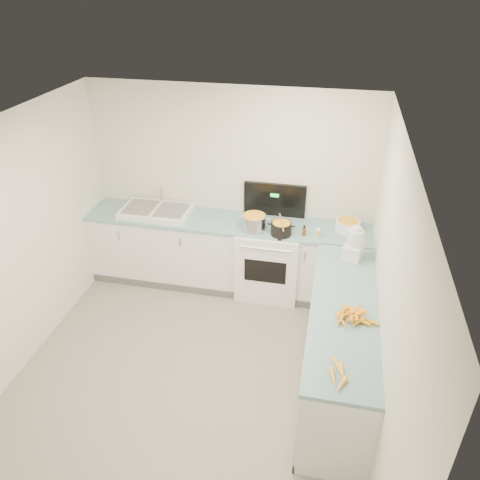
% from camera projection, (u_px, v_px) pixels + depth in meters
% --- Properties ---
extents(floor, '(3.50, 4.00, 0.00)m').
position_uv_depth(floor, '(189.00, 379.00, 4.75)').
color(floor, gray).
rests_on(floor, ground).
extents(ceiling, '(3.50, 4.00, 0.00)m').
position_uv_depth(ceiling, '(170.00, 142.00, 3.48)').
color(ceiling, silver).
rests_on(ceiling, ground).
extents(wall_back, '(3.50, 0.00, 2.50)m').
position_uv_depth(wall_back, '(231.00, 188.00, 5.80)').
color(wall_back, silver).
rests_on(wall_back, ground).
extents(wall_left, '(0.00, 4.00, 2.50)m').
position_uv_depth(wall_left, '(5.00, 257.00, 4.43)').
color(wall_left, silver).
rests_on(wall_left, ground).
extents(wall_right, '(0.00, 4.00, 2.50)m').
position_uv_depth(wall_right, '(386.00, 305.00, 3.80)').
color(wall_right, silver).
rests_on(wall_right, ground).
extents(counter_back, '(3.50, 0.62, 0.94)m').
position_uv_depth(counter_back, '(227.00, 253.00, 5.94)').
color(counter_back, white).
rests_on(counter_back, ground).
extents(counter_right, '(0.62, 2.20, 0.94)m').
position_uv_depth(counter_right, '(339.00, 345.00, 4.51)').
color(counter_right, white).
rests_on(counter_right, ground).
extents(stove, '(0.76, 0.65, 1.36)m').
position_uv_depth(stove, '(269.00, 258.00, 5.83)').
color(stove, white).
rests_on(stove, ground).
extents(sink, '(0.86, 0.52, 0.31)m').
position_uv_depth(sink, '(156.00, 211.00, 5.85)').
color(sink, white).
rests_on(sink, counter_back).
extents(steel_pot, '(0.32, 0.32, 0.21)m').
position_uv_depth(steel_pot, '(254.00, 223.00, 5.47)').
color(steel_pot, silver).
rests_on(steel_pot, stove).
extents(black_pot, '(0.30, 0.30, 0.17)m').
position_uv_depth(black_pot, '(281.00, 229.00, 5.38)').
color(black_pot, black).
rests_on(black_pot, stove).
extents(wooden_spoon, '(0.11, 0.41, 0.02)m').
position_uv_depth(wooden_spoon, '(282.00, 222.00, 5.34)').
color(wooden_spoon, '#AD7A47').
rests_on(wooden_spoon, black_pot).
extents(mixing_bowl, '(0.29, 0.29, 0.13)m').
position_uv_depth(mixing_bowl, '(348.00, 226.00, 5.46)').
color(mixing_bowl, white).
rests_on(mixing_bowl, counter_back).
extents(extract_bottle, '(0.04, 0.04, 0.11)m').
position_uv_depth(extract_bottle, '(304.00, 231.00, 5.37)').
color(extract_bottle, '#593319').
rests_on(extract_bottle, counter_back).
extents(spice_jar, '(0.05, 0.05, 0.09)m').
position_uv_depth(spice_jar, '(318.00, 234.00, 5.34)').
color(spice_jar, '#E5B266').
rests_on(spice_jar, counter_back).
extents(food_processor, '(0.24, 0.26, 0.37)m').
position_uv_depth(food_processor, '(354.00, 245.00, 4.91)').
color(food_processor, white).
rests_on(food_processor, counter_right).
extents(carrot_pile, '(0.39, 0.40, 0.09)m').
position_uv_depth(carrot_pile, '(352.00, 315.00, 4.12)').
color(carrot_pile, '#FFAA1F').
rests_on(carrot_pile, counter_right).
extents(peeled_carrots, '(0.15, 0.36, 0.04)m').
position_uv_depth(peeled_carrots, '(339.00, 375.00, 3.54)').
color(peeled_carrots, '#FFAE26').
rests_on(peeled_carrots, counter_right).
extents(peelings, '(0.22, 0.30, 0.01)m').
position_uv_depth(peelings, '(140.00, 207.00, 5.86)').
color(peelings, tan).
rests_on(peelings, sink).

